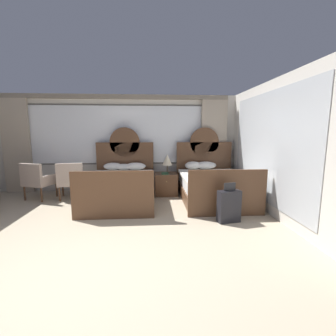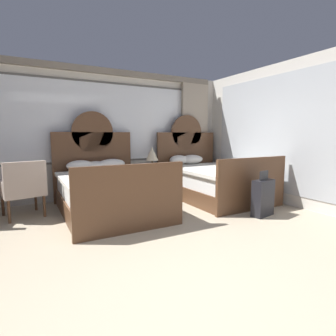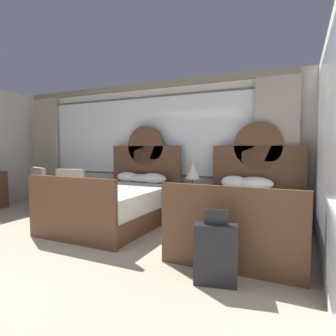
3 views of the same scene
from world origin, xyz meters
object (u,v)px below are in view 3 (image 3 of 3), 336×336
at_px(suitcase_on_floor, 216,254).
at_px(table_lamp_on_nightstand, 193,171).
at_px(bed_near_mirror, 246,216).
at_px(nightstand_between_beds, 189,207).
at_px(armchair_by_window_centre, 47,186).
at_px(armchair_by_window_left, 75,189).
at_px(book_on_nightstand, 185,191).
at_px(bed_near_window, 118,203).

bearing_deg(suitcase_on_floor, table_lamp_on_nightstand, 115.64).
distance_m(bed_near_mirror, nightstand_between_beds, 1.27).
xyz_separation_m(bed_near_mirror, armchair_by_window_centre, (-4.32, 0.34, 0.13)).
distance_m(nightstand_between_beds, armchair_by_window_left, 2.42).
height_order(table_lamp_on_nightstand, armchair_by_window_centre, table_lamp_on_nightstand).
xyz_separation_m(book_on_nightstand, suitcase_on_floor, (1.09, -1.92, -0.29)).
xyz_separation_m(table_lamp_on_nightstand, suitcase_on_floor, (1.02, -2.12, -0.62)).
xyz_separation_m(armchair_by_window_left, suitcase_on_floor, (3.46, -1.77, -0.20)).
xyz_separation_m(armchair_by_window_left, armchair_by_window_centre, (-0.81, 0.00, 0.00)).
relative_size(nightstand_between_beds, book_on_nightstand, 2.35).
xyz_separation_m(nightstand_between_beds, armchair_by_window_centre, (-3.21, -0.26, 0.22)).
distance_m(bed_near_mirror, table_lamp_on_nightstand, 1.38).
bearing_deg(armchair_by_window_centre, suitcase_on_floor, -22.59).
relative_size(armchair_by_window_left, armchair_by_window_centre, 1.00).
height_order(nightstand_between_beds, table_lamp_on_nightstand, table_lamp_on_nightstand).
height_order(book_on_nightstand, armchair_by_window_centre, armchair_by_window_centre).
distance_m(bed_near_window, armchair_by_window_centre, 2.12).
distance_m(armchair_by_window_centre, suitcase_on_floor, 4.62).
bearing_deg(armchair_by_window_left, bed_near_window, -14.70).
distance_m(nightstand_between_beds, book_on_nightstand, 0.33).
relative_size(book_on_nightstand, armchair_by_window_centre, 0.28).
distance_m(nightstand_between_beds, suitcase_on_floor, 2.29).
relative_size(armchair_by_window_centre, suitcase_on_floor, 1.23).
bearing_deg(suitcase_on_floor, armchair_by_window_left, 152.86).
relative_size(bed_near_window, table_lamp_on_nightstand, 4.40).
bearing_deg(book_on_nightstand, suitcase_on_floor, -60.40).
distance_m(table_lamp_on_nightstand, armchair_by_window_left, 2.50).
height_order(table_lamp_on_nightstand, book_on_nightstand, table_lamp_on_nightstand).
bearing_deg(book_on_nightstand, nightstand_between_beds, 74.38).
relative_size(nightstand_between_beds, armchair_by_window_left, 0.66).
relative_size(bed_near_window, book_on_nightstand, 8.50).
distance_m(book_on_nightstand, armchair_by_window_left, 2.37).
height_order(bed_near_window, armchair_by_window_centre, bed_near_window).
height_order(bed_near_mirror, suitcase_on_floor, bed_near_mirror).
height_order(bed_near_window, suitcase_on_floor, bed_near_window).
height_order(book_on_nightstand, armchair_by_window_left, armchair_by_window_left).
bearing_deg(bed_near_mirror, suitcase_on_floor, -92.19).
bearing_deg(armchair_by_window_left, table_lamp_on_nightstand, 8.06).
bearing_deg(bed_near_window, armchair_by_window_left, 165.30).
bearing_deg(armchair_by_window_left, nightstand_between_beds, 6.30).
relative_size(nightstand_between_beds, armchair_by_window_centre, 0.66).
distance_m(bed_near_mirror, suitcase_on_floor, 1.44).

